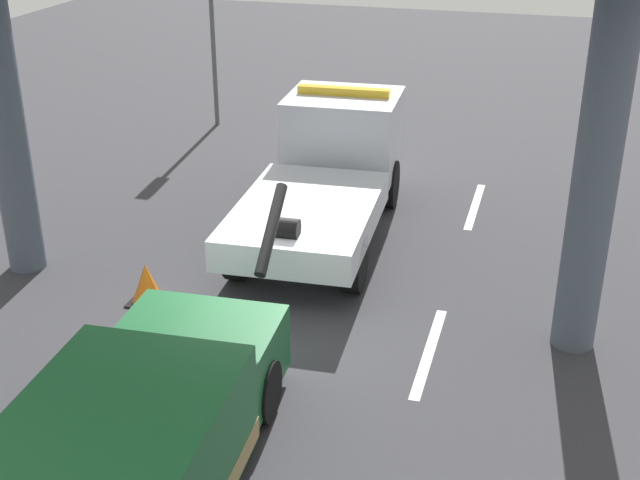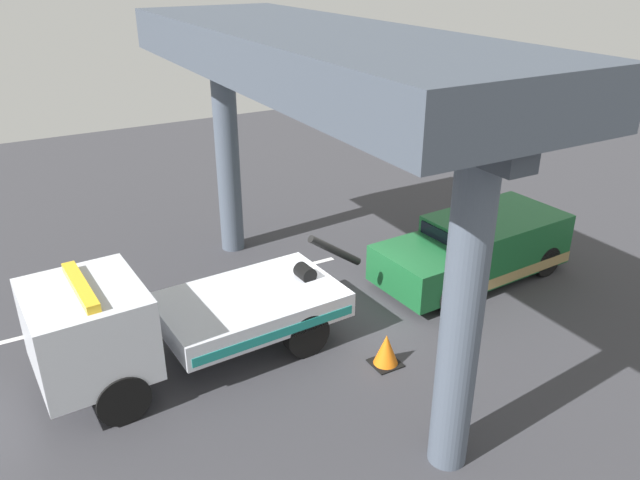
# 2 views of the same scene
# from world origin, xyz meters

# --- Properties ---
(ground_plane) EXTENTS (60.00, 40.00, 0.10)m
(ground_plane) POSITION_xyz_m (0.00, 0.00, -0.05)
(ground_plane) COLOR #38383D
(lane_stripe_west) EXTENTS (2.60, 0.16, 0.01)m
(lane_stripe_west) POSITION_xyz_m (-6.00, -2.72, 0.00)
(lane_stripe_west) COLOR silver
(lane_stripe_west) RESTS_ON ground
(lane_stripe_mid) EXTENTS (2.60, 0.16, 0.01)m
(lane_stripe_mid) POSITION_xyz_m (0.00, -2.72, 0.00)
(lane_stripe_mid) COLOR silver
(lane_stripe_mid) RESTS_ON ground
(lane_stripe_east) EXTENTS (2.60, 0.16, 0.01)m
(lane_stripe_east) POSITION_xyz_m (6.00, -2.72, 0.00)
(lane_stripe_east) COLOR silver
(lane_stripe_east) RESTS_ON ground
(tow_truck_white) EXTENTS (7.31, 2.70, 2.46)m
(tow_truck_white) POSITION_xyz_m (4.26, 0.04, 1.20)
(tow_truck_white) COLOR silver
(tow_truck_white) RESTS_ON ground
(towed_van_green) EXTENTS (5.30, 2.45, 1.58)m
(towed_van_green) POSITION_xyz_m (-4.14, -0.00, 0.78)
(towed_van_green) COLOR #195B2D
(towed_van_green) RESTS_ON ground
(overpass_structure) EXTENTS (3.60, 11.57, 6.57)m
(overpass_structure) POSITION_xyz_m (0.86, 0.00, 5.74)
(overpass_structure) COLOR #4C5666
(overpass_structure) RESTS_ON ground
(traffic_cone_orange) EXTENTS (0.59, 0.59, 0.71)m
(traffic_cone_orange) POSITION_xyz_m (0.24, 2.08, 0.34)
(traffic_cone_orange) COLOR orange
(traffic_cone_orange) RESTS_ON ground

